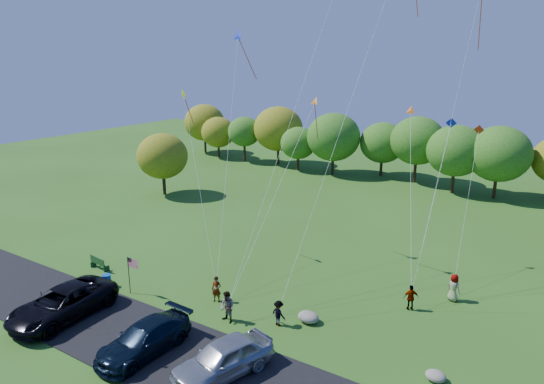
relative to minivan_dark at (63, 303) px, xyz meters
The scene contains 16 objects.
ground 9.13m from the minivan_dark, 31.89° to the left, with size 140.00×140.00×0.00m, color #2B5317.
asphalt_lane 7.80m from the minivan_dark, ahead, with size 44.00×6.00×0.06m, color black.
treeline 41.69m from the minivan_dark, 78.69° to the left, with size 77.77×27.76×8.69m.
minivan_dark is the anchor object (origin of this frame).
minivan_navy 6.75m from the minivan_dark, ahead, with size 2.24×5.50×1.60m, color black.
minivan_silver 11.39m from the minivan_dark, ahead, with size 2.12×5.27×1.80m, color #A7AAB1.
flyer_a 9.10m from the minivan_dark, 45.47° to the left, with size 0.62×0.41×1.70m, color #4C4C59.
flyer_b 9.79m from the minivan_dark, 30.06° to the left, with size 0.93×0.72×1.91m, color #4C4C59.
flyer_c 12.79m from the minivan_dark, 29.08° to the left, with size 0.99×0.57×1.53m, color #4C4C59.
flyer_d 20.91m from the minivan_dark, 35.35° to the left, with size 0.95×0.40×1.62m, color #4C4C59.
flyer_e 24.01m from the minivan_dark, 37.75° to the left, with size 0.88×0.57×1.80m, color #4C4C59.
park_bench 6.86m from the minivan_dark, 125.02° to the left, with size 1.76×0.54×0.97m.
trash_barrel 4.29m from the minivan_dark, 105.87° to the left, with size 0.58×0.58×0.88m, color #0B43B3.
flag_assembly 4.56m from the minivan_dark, 74.93° to the left, with size 0.95×0.62×2.57m.
boulder_near 14.54m from the minivan_dark, 30.81° to the left, with size 1.29×1.01×0.65m, color gray.
boulder_far 21.06m from the minivan_dark, 16.62° to the left, with size 0.99×0.83×0.52m, color gray.
Camera 1 is at (16.61, -19.82, 15.00)m, focal length 32.00 mm.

